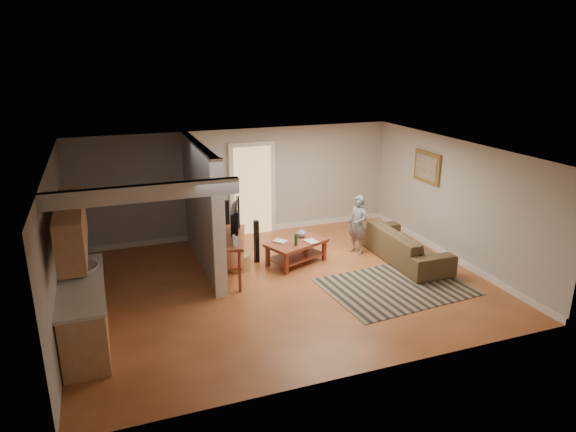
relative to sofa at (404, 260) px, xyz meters
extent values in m
plane|color=brown|center=(-2.78, -0.22, 0.00)|extent=(7.50, 7.50, 0.00)
cube|color=#B5B2AD|center=(-2.78, 2.78, 1.25)|extent=(7.50, 0.04, 2.50)
cube|color=#B5B2AD|center=(-6.53, -0.22, 1.25)|extent=(0.04, 6.00, 2.50)
cube|color=#B5B2AD|center=(0.97, -0.22, 1.25)|extent=(0.04, 6.00, 2.50)
cube|color=white|center=(-2.78, -0.22, 2.50)|extent=(7.50, 6.00, 0.04)
cube|color=#B5B2AD|center=(-3.98, 1.23, 1.25)|extent=(0.15, 3.10, 2.50)
cube|color=white|center=(-3.98, -0.32, 1.25)|extent=(0.22, 0.10, 2.50)
cube|color=white|center=(-2.78, 2.75, 0.06)|extent=(7.50, 0.04, 0.12)
cube|color=white|center=(0.94, -0.22, 0.06)|extent=(0.04, 6.00, 0.12)
cube|color=#D8B272|center=(-2.48, 2.72, 1.05)|extent=(0.90, 0.06, 2.10)
cube|color=tan|center=(-6.21, -1.02, 0.45)|extent=(0.60, 2.20, 0.90)
cube|color=beige|center=(-6.21, -1.02, 0.92)|extent=(0.64, 2.24, 0.05)
cube|color=tan|center=(-6.23, -1.02, 1.80)|extent=(0.35, 2.00, 0.70)
imported|color=silver|center=(-6.21, -0.72, 0.94)|extent=(0.54, 0.54, 0.19)
cube|color=black|center=(-3.89, 0.58, 1.85)|extent=(0.03, 0.40, 0.34)
cube|color=black|center=(-3.89, 1.08, 1.85)|extent=(0.03, 0.40, 0.34)
cube|color=black|center=(-3.89, 1.58, 1.85)|extent=(0.03, 0.40, 0.34)
cube|color=brown|center=(0.93, 0.78, 1.75)|extent=(0.04, 0.90, 0.68)
cube|color=black|center=(-0.85, -1.06, 0.01)|extent=(2.72, 2.08, 0.01)
imported|color=#4D4826|center=(0.00, 0.00, 0.00)|extent=(0.90, 2.29, 0.67)
cube|color=maroon|center=(-2.18, 0.64, 0.44)|extent=(1.38, 1.10, 0.06)
cube|color=silver|center=(-2.18, 0.64, 0.45)|extent=(0.86, 0.67, 0.02)
cube|color=maroon|center=(-2.18, 0.64, 0.15)|extent=(1.25, 0.97, 0.03)
cube|color=maroon|center=(-2.56, 0.18, 0.22)|extent=(0.09, 0.09, 0.44)
cube|color=maroon|center=(-1.58, 0.58, 0.22)|extent=(0.09, 0.09, 0.44)
cube|color=maroon|center=(-2.77, 0.70, 0.22)|extent=(0.09, 0.09, 0.44)
cube|color=maroon|center=(-1.79, 1.10, 0.22)|extent=(0.09, 0.09, 0.44)
imported|color=navy|center=(-1.99, 0.85, 0.47)|extent=(0.26, 0.26, 0.21)
cylinder|color=#124F1D|center=(-2.26, 0.45, 0.59)|extent=(0.07, 0.07, 0.24)
imported|color=#998C4C|center=(-2.57, 0.68, 0.47)|extent=(0.32, 0.34, 0.03)
imported|color=#66594C|center=(-2.01, 0.49, 0.47)|extent=(0.27, 0.33, 0.02)
cube|color=maroon|center=(-3.61, 0.37, 0.83)|extent=(0.88, 1.45, 0.06)
cube|color=maroon|center=(-3.61, 0.37, 0.45)|extent=(0.79, 1.33, 0.03)
cylinder|color=maroon|center=(-3.94, -0.15, 0.42)|extent=(0.06, 0.06, 0.84)
cylinder|color=maroon|center=(-3.60, 0.99, 0.42)|extent=(0.06, 0.06, 0.84)
cylinder|color=maroon|center=(-3.61, -0.24, 0.42)|extent=(0.06, 0.06, 0.84)
cylinder|color=maroon|center=(-3.27, 0.89, 0.42)|extent=(0.06, 0.06, 0.84)
imported|color=black|center=(-3.58, 0.37, 0.86)|extent=(0.45, 1.10, 0.63)
cylinder|color=white|center=(-3.64, -0.15, 0.96)|extent=(0.11, 0.11, 0.20)
cube|color=black|center=(-2.92, 0.98, 0.45)|extent=(0.10, 0.10, 0.90)
cube|color=black|center=(-3.15, 2.48, 0.47)|extent=(0.12, 0.12, 0.94)
cylinder|color=olive|center=(-3.38, 0.75, 0.16)|extent=(0.50, 0.50, 0.32)
sphere|color=#C34118|center=(-3.31, 0.79, 0.32)|extent=(0.15, 0.15, 0.15)
sphere|color=gold|center=(-3.45, 0.77, 0.35)|extent=(0.15, 0.15, 0.15)
sphere|color=green|center=(-3.38, 0.68, 0.37)|extent=(0.15, 0.15, 0.15)
imported|color=slate|center=(-0.73, 0.72, 0.00)|extent=(0.47, 0.55, 1.28)
imported|color=#1D263C|center=(-3.38, 2.48, 0.00)|extent=(0.49, 0.46, 0.81)
camera|label=1|loc=(-5.74, -8.48, 4.17)|focal=32.00mm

